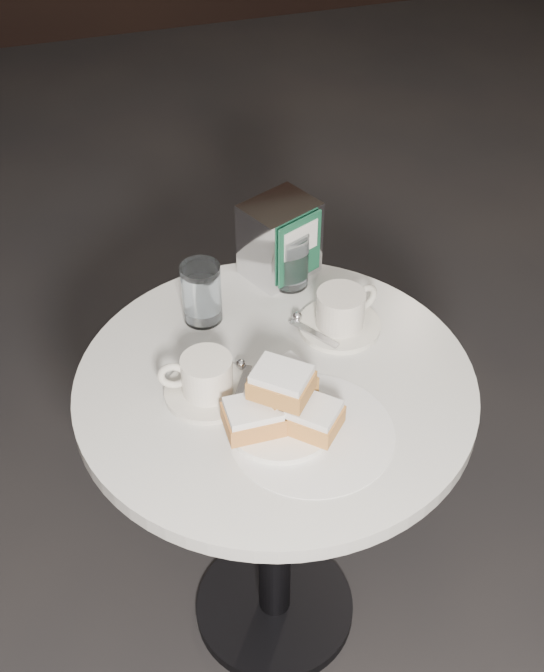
{
  "coord_description": "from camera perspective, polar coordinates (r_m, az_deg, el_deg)",
  "views": [
    {
      "loc": [
        -0.32,
        -0.99,
        1.77
      ],
      "look_at": [
        0.0,
        0.02,
        0.83
      ],
      "focal_mm": 45.0,
      "sensor_mm": 36.0,
      "label": 1
    }
  ],
  "objects": [
    {
      "name": "cafe_table",
      "position": [
        1.61,
        0.21,
        -8.05
      ],
      "size": [
        0.7,
        0.7,
        0.74
      ],
      "color": "black",
      "rests_on": "ground"
    },
    {
      "name": "water_glass_right",
      "position": [
        1.63,
        1.26,
        5.14
      ],
      "size": [
        0.09,
        0.09,
        0.11
      ],
      "rotation": [
        0.0,
        0.0,
        -0.43
      ],
      "color": "white",
      "rests_on": "cafe_table"
    },
    {
      "name": "beignet_plate",
      "position": [
        1.36,
        0.66,
        -4.72
      ],
      "size": [
        0.23,
        0.23,
        0.12
      ],
      "rotation": [
        0.0,
        0.0,
        -0.33
      ],
      "color": "white",
      "rests_on": "cafe_table"
    },
    {
      "name": "sugar_spill",
      "position": [
        1.38,
        2.68,
        -6.52
      ],
      "size": [
        0.33,
        0.33,
        0.0
      ],
      "primitive_type": "cylinder",
      "rotation": [
        0.0,
        0.0,
        -0.26
      ],
      "color": "white",
      "rests_on": "cafe_table"
    },
    {
      "name": "water_glass_left",
      "position": [
        1.55,
        -4.78,
        2.88
      ],
      "size": [
        0.1,
        0.1,
        0.12
      ],
      "rotation": [
        0.0,
        0.0,
        0.4
      ],
      "color": "white",
      "rests_on": "cafe_table"
    },
    {
      "name": "ground",
      "position": [
        2.05,
        0.17,
        -18.03
      ],
      "size": [
        7.0,
        7.0,
        0.0
      ],
      "primitive_type": "plane",
      "color": "black",
      "rests_on": "ground"
    },
    {
      "name": "napkin_dispenser",
      "position": [
        1.65,
        0.55,
        6.59
      ],
      "size": [
        0.17,
        0.15,
        0.16
      ],
      "rotation": [
        0.0,
        0.0,
        0.42
      ],
      "color": "silver",
      "rests_on": "cafe_table"
    },
    {
      "name": "coffee_cup_left",
      "position": [
        1.42,
        -4.47,
        -2.93
      ],
      "size": [
        0.18,
        0.18,
        0.08
      ],
      "rotation": [
        0.0,
        0.0,
        -0.26
      ],
      "color": "silver",
      "rests_on": "cafe_table"
    },
    {
      "name": "coffee_cup_right",
      "position": [
        1.55,
        4.67,
        1.58
      ],
      "size": [
        0.19,
        0.19,
        0.08
      ],
      "rotation": [
        0.0,
        0.0,
        0.3
      ],
      "color": "silver",
      "rests_on": "cafe_table"
    }
  ]
}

